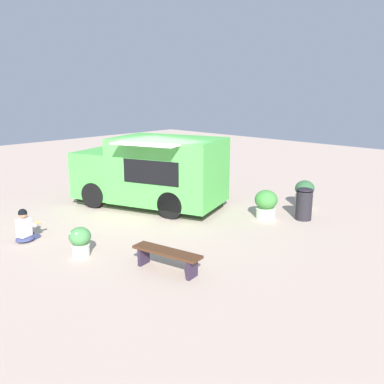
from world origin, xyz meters
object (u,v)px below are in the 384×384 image
object	(u,v)px
person_customer	(25,228)
trash_bin	(304,204)
food_truck	(152,174)
planter_flowering_far	(266,204)
planter_flowering_side	(80,241)
plaza_bench	(167,256)
planter_flowering_near	(304,193)

from	to	relation	value
person_customer	trash_bin	xyz separation A→B (m)	(-4.34, -6.71, 0.15)
food_truck	planter_flowering_far	size ratio (longest dim) A/B	6.04
planter_flowering_side	food_truck	bearing A→B (deg)	-62.97
planter_flowering_far	planter_flowering_side	xyz separation A→B (m)	(1.48, 5.58, -0.08)
person_customer	plaza_bench	bearing A→B (deg)	-162.59
planter_flowering_near	person_customer	bearing A→B (deg)	65.56
person_customer	planter_flowering_near	world-z (taller)	planter_flowering_near
planter_flowering_far	plaza_bench	distance (m)	4.77
person_customer	planter_flowering_near	size ratio (longest dim) A/B	0.98
plaza_bench	planter_flowering_far	bearing A→B (deg)	-82.65
food_truck	trash_bin	bearing A→B (deg)	-154.27
food_truck	planter_flowering_side	xyz separation A→B (m)	(-2.11, 4.13, -0.72)
food_truck	person_customer	bearing A→B (deg)	91.86
planter_flowering_side	plaza_bench	size ratio (longest dim) A/B	0.43
plaza_bench	trash_bin	distance (m)	5.45
planter_flowering_near	planter_flowering_far	world-z (taller)	planter_flowering_near
planter_flowering_side	plaza_bench	xyz separation A→B (m)	(-2.09, -0.85, -0.03)
person_customer	trash_bin	bearing A→B (deg)	-122.86
person_customer	plaza_bench	world-z (taller)	person_customer
plaza_bench	trash_bin	bearing A→B (deg)	-92.95
planter_flowering_far	trash_bin	world-z (taller)	trash_bin
plaza_bench	planter_flowering_side	bearing A→B (deg)	22.15
person_customer	planter_flowering_far	bearing A→B (deg)	-119.89
food_truck	plaza_bench	bearing A→B (deg)	142.02
plaza_bench	person_customer	bearing A→B (deg)	17.41
plaza_bench	planter_flowering_near	bearing A→B (deg)	-86.42
food_truck	planter_flowering_near	xyz separation A→B (m)	(-3.78, -3.45, -0.65)
planter_flowering_near	planter_flowering_side	world-z (taller)	planter_flowering_near
planter_flowering_side	plaza_bench	distance (m)	2.26
person_customer	planter_flowering_far	distance (m)	6.92
food_truck	planter_flowering_side	bearing A→B (deg)	117.03
food_truck	planter_flowering_near	bearing A→B (deg)	-137.66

